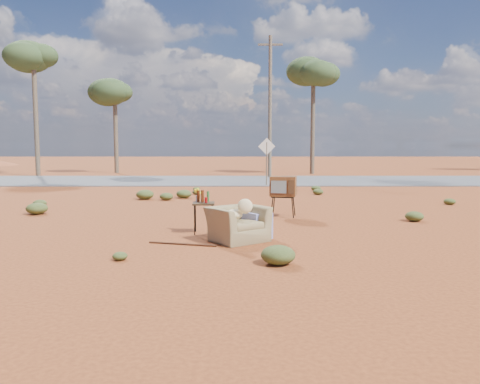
{
  "coord_description": "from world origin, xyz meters",
  "views": [
    {
      "loc": [
        0.23,
        -9.45,
        1.83
      ],
      "look_at": [
        0.25,
        0.96,
        0.8
      ],
      "focal_mm": 35.0,
      "sensor_mm": 36.0,
      "label": 1
    }
  ],
  "objects": [
    {
      "name": "rusty_bar",
      "position": [
        -0.82,
        -0.92,
        0.02
      ],
      "size": [
        1.3,
        0.38,
        0.04
      ],
      "primitive_type": "cylinder",
      "rotation": [
        0.0,
        1.57,
        -0.26
      ],
      "color": "#492513",
      "rests_on": "ground"
    },
    {
      "name": "highway",
      "position": [
        0.0,
        15.0,
        0.02
      ],
      "size": [
        140.0,
        7.0,
        0.04
      ],
      "primitive_type": "cube",
      "color": "#565659",
      "rests_on": "ground"
    },
    {
      "name": "utility_pole_center",
      "position": [
        2.0,
        17.5,
        4.15
      ],
      "size": [
        1.4,
        0.2,
        8.0
      ],
      "color": "brown",
      "rests_on": "ground"
    },
    {
      "name": "ground",
      "position": [
        0.0,
        0.0,
        0.0
      ],
      "size": [
        140.0,
        140.0,
        0.0
      ],
      "primitive_type": "plane",
      "color": "#97441E",
      "rests_on": "ground"
    },
    {
      "name": "tv_unit",
      "position": [
        1.37,
        2.54,
        0.78
      ],
      "size": [
        0.74,
        0.64,
        1.05
      ],
      "rotation": [
        0.0,
        0.0,
        -0.2
      ],
      "color": "black",
      "rests_on": "ground"
    },
    {
      "name": "side_table",
      "position": [
        -0.54,
        0.26,
        0.67
      ],
      "size": [
        0.47,
        0.47,
        0.92
      ],
      "rotation": [
        0.0,
        0.0,
        0.04
      ],
      "color": "#3B2815",
      "rests_on": "ground"
    },
    {
      "name": "eucalyptus_center",
      "position": [
        5.0,
        21.0,
        6.43
      ],
      "size": [
        3.2,
        3.2,
        7.6
      ],
      "color": "brown",
      "rests_on": "ground"
    },
    {
      "name": "eucalyptus_near_left",
      "position": [
        -8.0,
        22.0,
        5.45
      ],
      "size": [
        3.2,
        3.2,
        6.6
      ],
      "color": "brown",
      "rests_on": "ground"
    },
    {
      "name": "armchair",
      "position": [
        0.27,
        -0.5,
        0.42
      ],
      "size": [
        1.31,
        1.32,
        0.89
      ],
      "rotation": [
        0.0,
        0.0,
        0.63
      ],
      "color": "olive",
      "rests_on": "ground"
    },
    {
      "name": "scrub_patch",
      "position": [
        -0.82,
        4.41,
        0.14
      ],
      "size": [
        17.49,
        8.07,
        0.33
      ],
      "color": "#485726",
      "rests_on": "ground"
    },
    {
      "name": "eucalyptus_left",
      "position": [
        -12.0,
        19.0,
        6.92
      ],
      "size": [
        3.2,
        3.2,
        8.1
      ],
      "color": "brown",
      "rests_on": "ground"
    },
    {
      "name": "road_sign",
      "position": [
        1.5,
        12.0,
        1.5
      ],
      "size": [
        0.78,
        0.06,
        2.19
      ],
      "color": "brown",
      "rests_on": "ground"
    }
  ]
}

